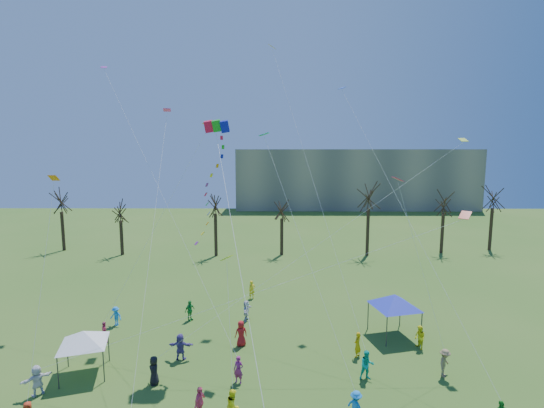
{
  "coord_description": "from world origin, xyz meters",
  "views": [
    {
      "loc": [
        1.48,
        -16.17,
        13.78
      ],
      "look_at": [
        1.32,
        5.0,
        11.0
      ],
      "focal_mm": 25.0,
      "sensor_mm": 36.0,
      "label": 1
    }
  ],
  "objects_px": {
    "distant_building": "(354,179)",
    "canopy_tent_white": "(83,338)",
    "big_box_kite": "(215,192)",
    "canopy_tent_blue": "(395,301)"
  },
  "relations": [
    {
      "from": "distant_building",
      "to": "canopy_tent_blue",
      "type": "relative_size",
      "value": 14.15
    },
    {
      "from": "canopy_tent_blue",
      "to": "distant_building",
      "type": "bearing_deg",
      "value": 80.82
    },
    {
      "from": "distant_building",
      "to": "canopy_tent_white",
      "type": "relative_size",
      "value": 16.41
    },
    {
      "from": "big_box_kite",
      "to": "canopy_tent_blue",
      "type": "distance_m",
      "value": 15.8
    },
    {
      "from": "big_box_kite",
      "to": "canopy_tent_white",
      "type": "distance_m",
      "value": 12.24
    },
    {
      "from": "distant_building",
      "to": "canopy_tent_white",
      "type": "distance_m",
      "value": 82.74
    },
    {
      "from": "distant_building",
      "to": "canopy_tent_blue",
      "type": "bearing_deg",
      "value": -99.18
    },
    {
      "from": "distant_building",
      "to": "canopy_tent_white",
      "type": "height_order",
      "value": "distant_building"
    },
    {
      "from": "distant_building",
      "to": "big_box_kite",
      "type": "height_order",
      "value": "big_box_kite"
    },
    {
      "from": "big_box_kite",
      "to": "canopy_tent_white",
      "type": "relative_size",
      "value": 5.34
    }
  ]
}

